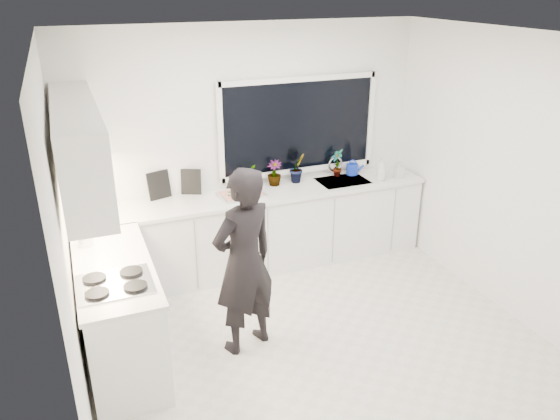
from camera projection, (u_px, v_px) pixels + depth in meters
name	position (u px, v px, depth m)	size (l,w,h in m)	color
floor	(311.00, 336.00, 5.14)	(4.00, 3.50, 0.02)	beige
wall_back	(248.00, 148.00, 6.11)	(4.00, 0.02, 2.70)	white
wall_left	(62.00, 242.00, 3.92)	(0.02, 3.50, 2.70)	white
wall_right	(502.00, 174.00, 5.30)	(0.02, 3.50, 2.70)	white
ceiling	(320.00, 35.00, 4.08)	(4.00, 3.50, 0.02)	white
window	(299.00, 126.00, 6.21)	(1.80, 0.02, 1.00)	black
base_cabinets_back	(259.00, 232.00, 6.21)	(3.92, 0.58, 0.88)	white
base_cabinets_left	(119.00, 313.00, 4.69)	(0.58, 1.60, 0.88)	white
countertop_back	(258.00, 195.00, 6.02)	(3.94, 0.62, 0.04)	silver
countertop_left	(113.00, 266.00, 4.51)	(0.62, 1.60, 0.04)	silver
upper_cabinets	(79.00, 146.00, 4.40)	(0.34, 2.10, 0.70)	white
sink	(342.00, 185.00, 6.40)	(0.58, 0.42, 0.14)	silver
faucet	(335.00, 167.00, 6.50)	(0.03, 0.03, 0.22)	silver
stovetop	(115.00, 283.00, 4.20)	(0.56, 0.48, 0.03)	black
person	(244.00, 262.00, 4.68)	(0.62, 0.41, 1.71)	black
pizza_tray	(241.00, 195.00, 5.92)	(0.46, 0.34, 0.03)	silver
pizza	(241.00, 193.00, 5.91)	(0.42, 0.30, 0.01)	red
watering_can	(352.00, 169.00, 6.56)	(0.14, 0.14, 0.13)	#1330BA
paper_towel_roll	(91.00, 200.00, 5.46)	(0.11, 0.11, 0.26)	white
knife_block	(95.00, 200.00, 5.51)	(0.13, 0.10, 0.22)	olive
utensil_crock	(85.00, 237.00, 4.80)	(0.13, 0.13, 0.16)	silver
picture_frame_large	(191.00, 182.00, 5.93)	(0.22, 0.02, 0.28)	black
picture_frame_small	(159.00, 185.00, 5.81)	(0.25, 0.02, 0.30)	black
herb_plants	(284.00, 171.00, 6.22)	(1.34, 0.30, 0.34)	#26662D
soap_bottles	(387.00, 169.00, 6.37)	(0.36, 0.15, 0.28)	#D8BF66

